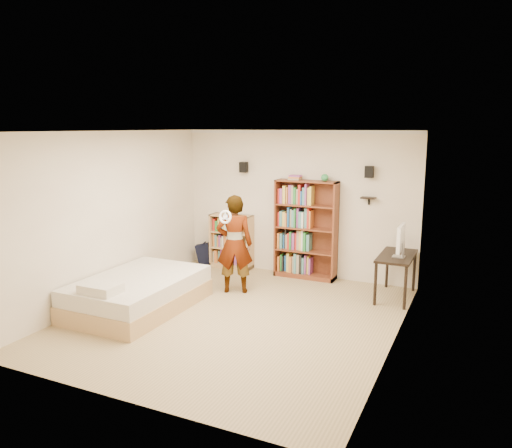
{
  "coord_description": "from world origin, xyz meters",
  "views": [
    {
      "loc": [
        3.18,
        -6.16,
        2.77
      ],
      "look_at": [
        0.05,
        0.6,
        1.3
      ],
      "focal_mm": 35.0,
      "sensor_mm": 36.0,
      "label": 1
    }
  ],
  "objects_px": {
    "daybed": "(138,289)",
    "person": "(234,244)",
    "low_bookshelf": "(232,241)",
    "tall_bookshelf": "(306,230)",
    "computer_desk": "(396,276)"
  },
  "relations": [
    {
      "from": "tall_bookshelf",
      "to": "low_bookshelf",
      "type": "xyz_separation_m",
      "value": [
        -1.55,
        0.01,
        -0.37
      ]
    },
    {
      "from": "low_bookshelf",
      "to": "computer_desk",
      "type": "xyz_separation_m",
      "value": [
        3.26,
        -0.46,
        -0.17
      ]
    },
    {
      "from": "low_bookshelf",
      "to": "daybed",
      "type": "distance_m",
      "value": 2.65
    },
    {
      "from": "computer_desk",
      "to": "person",
      "type": "distance_m",
      "value": 2.7
    },
    {
      "from": "daybed",
      "to": "person",
      "type": "height_order",
      "value": "person"
    },
    {
      "from": "low_bookshelf",
      "to": "person",
      "type": "height_order",
      "value": "person"
    },
    {
      "from": "daybed",
      "to": "computer_desk",
      "type": "bearing_deg",
      "value": 31.87
    },
    {
      "from": "tall_bookshelf",
      "to": "daybed",
      "type": "height_order",
      "value": "tall_bookshelf"
    },
    {
      "from": "tall_bookshelf",
      "to": "person",
      "type": "relative_size",
      "value": 1.09
    },
    {
      "from": "daybed",
      "to": "person",
      "type": "relative_size",
      "value": 1.28
    },
    {
      "from": "tall_bookshelf",
      "to": "person",
      "type": "bearing_deg",
      "value": -122.12
    },
    {
      "from": "daybed",
      "to": "person",
      "type": "distance_m",
      "value": 1.74
    },
    {
      "from": "daybed",
      "to": "person",
      "type": "xyz_separation_m",
      "value": [
        0.98,
        1.34,
        0.52
      ]
    },
    {
      "from": "tall_bookshelf",
      "to": "computer_desk",
      "type": "xyz_separation_m",
      "value": [
        1.71,
        -0.45,
        -0.54
      ]
    },
    {
      "from": "tall_bookshelf",
      "to": "person",
      "type": "distance_m",
      "value": 1.52
    }
  ]
}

